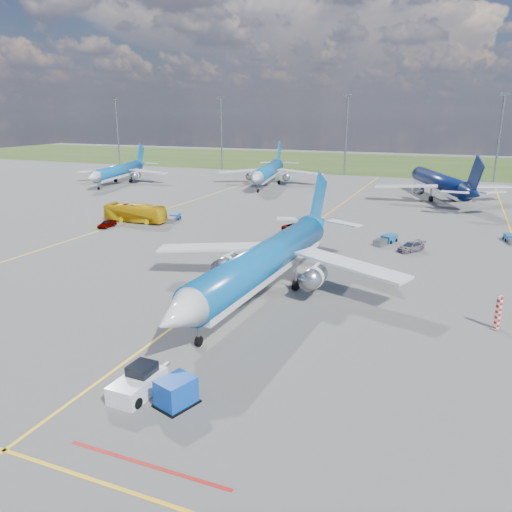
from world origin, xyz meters
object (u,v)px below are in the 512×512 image
at_px(service_car_b, 298,229).
at_px(baggage_tug_w, 386,240).
at_px(pushback_tug, 139,383).
at_px(bg_jet_n, 438,199).
at_px(baggage_tug_e, 511,239).
at_px(apron_bus, 135,213).
at_px(baggage_tug_c, 174,218).
at_px(bg_jet_nw, 120,183).
at_px(warning_post, 498,313).
at_px(bg_jet_nnw, 268,185).
at_px(service_car_a, 107,224).
at_px(uld_container, 176,392).
at_px(service_car_c, 411,247).
at_px(main_airliner, 265,294).

distance_m(service_car_b, baggage_tug_w, 13.34).
height_order(pushback_tug, service_car_b, pushback_tug).
height_order(bg_jet_n, baggage_tug_e, bg_jet_n).
xyz_separation_m(bg_jet_n, service_car_b, (-18.21, -41.39, 0.75)).
height_order(apron_bus, service_car_b, apron_bus).
bearing_deg(baggage_tug_c, baggage_tug_w, -19.10).
height_order(bg_jet_nw, pushback_tug, bg_jet_nw).
height_order(warning_post, apron_bus, apron_bus).
xyz_separation_m(apron_bus, baggage_tug_c, (5.44, 3.38, -1.05)).
distance_m(bg_jet_nnw, service_car_a, 55.55).
bearing_deg(bg_jet_n, pushback_tug, 58.96).
bearing_deg(bg_jet_nw, service_car_a, -67.40).
height_order(service_car_b, baggage_tug_w, service_car_b).
relative_size(warning_post, baggage_tug_c, 0.61).
bearing_deg(warning_post, baggage_tug_c, 150.35).
height_order(pushback_tug, service_car_a, pushback_tug).
relative_size(warning_post, uld_container, 1.32).
xyz_separation_m(bg_jet_nnw, pushback_tug, (26.97, -94.70, 0.77)).
bearing_deg(service_car_c, baggage_tug_e, 72.69).
bearing_deg(service_car_a, service_car_b, 13.63).
height_order(warning_post, bg_jet_n, bg_jet_n).
bearing_deg(bg_jet_n, service_car_c, 66.64).
relative_size(bg_jet_nnw, service_car_b, 7.09).
bearing_deg(bg_jet_nnw, bg_jet_n, -18.84).
xyz_separation_m(bg_jet_nnw, apron_bus, (-5.02, -49.91, 1.55)).
relative_size(bg_jet_nw, service_car_b, 6.45).
bearing_deg(main_airliner, bg_jet_nw, 138.79).
bearing_deg(bg_jet_nnw, baggage_tug_e, -47.96).
bearing_deg(warning_post, service_car_a, 161.06).
distance_m(pushback_tug, baggage_tug_e, 59.69).
xyz_separation_m(service_car_b, baggage_tug_c, (-22.70, 1.12, -0.25)).
bearing_deg(service_car_c, warning_post, -34.42).
height_order(service_car_c, baggage_tug_w, service_car_c).
xyz_separation_m(service_car_c, baggage_tug_c, (-39.69, 4.86, -0.12)).
distance_m(bg_jet_nw, service_car_c, 86.92).
height_order(uld_container, service_car_a, uld_container).
xyz_separation_m(pushback_tug, service_car_a, (-33.85, 39.58, -0.15)).
bearing_deg(bg_jet_nw, service_car_b, -43.12).
xyz_separation_m(main_airliner, baggage_tug_w, (8.54, 25.50, 0.51)).
xyz_separation_m(pushback_tug, baggage_tug_c, (-26.55, 48.17, -0.27)).
distance_m(bg_jet_nnw, baggage_tug_c, 46.53).
xyz_separation_m(bg_jet_nw, bg_jet_nnw, (37.19, 11.64, 0.00)).
height_order(uld_container, baggage_tug_w, uld_container).
relative_size(bg_jet_nnw, uld_container, 16.82).
bearing_deg(service_car_b, uld_container, -145.81).
bearing_deg(apron_bus, service_car_a, 160.04).
height_order(bg_jet_nnw, pushback_tug, bg_jet_nnw).
distance_m(bg_jet_nw, baggage_tug_c, 51.30).
bearing_deg(service_car_a, bg_jet_nw, 124.52).
distance_m(warning_post, bg_jet_nw, 107.06).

